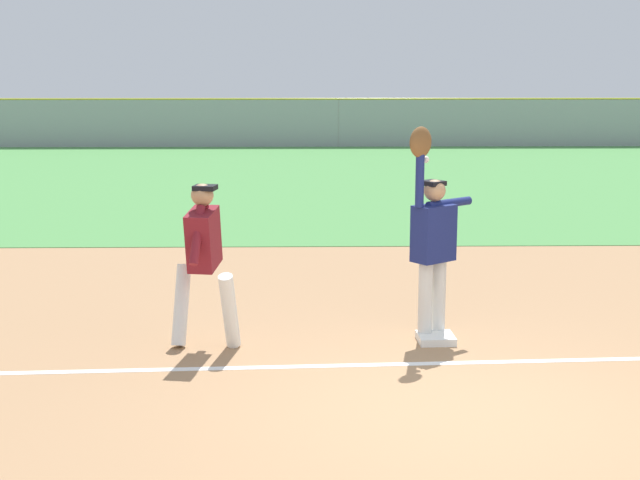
{
  "coord_description": "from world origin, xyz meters",
  "views": [
    {
      "loc": [
        -1.27,
        -7.17,
        2.88
      ],
      "look_at": [
        -1.1,
        2.18,
        1.05
      ],
      "focal_mm": 49.96,
      "sensor_mm": 36.0,
      "label": 1
    }
  ],
  "objects_px": {
    "parked_car_red": "(216,122)",
    "parked_car_blue": "(520,122)",
    "fielder": "(432,236)",
    "runner": "(204,254)",
    "baseball": "(426,159)",
    "parked_car_white": "(371,123)",
    "first_base": "(436,338)"
  },
  "relations": [
    {
      "from": "runner",
      "to": "baseball",
      "type": "distance_m",
      "value": 2.48
    },
    {
      "from": "first_base",
      "to": "fielder",
      "type": "relative_size",
      "value": 0.17
    },
    {
      "from": "fielder",
      "to": "runner",
      "type": "relative_size",
      "value": 1.33
    },
    {
      "from": "first_base",
      "to": "runner",
      "type": "relative_size",
      "value": 0.22
    },
    {
      "from": "fielder",
      "to": "parked_car_white",
      "type": "height_order",
      "value": "fielder"
    },
    {
      "from": "first_base",
      "to": "parked_car_blue",
      "type": "height_order",
      "value": "parked_car_blue"
    },
    {
      "from": "fielder",
      "to": "baseball",
      "type": "relative_size",
      "value": 30.81
    },
    {
      "from": "runner",
      "to": "baseball",
      "type": "xyz_separation_m",
      "value": [
        2.29,
        0.25,
        0.94
      ]
    },
    {
      "from": "fielder",
      "to": "parked_car_white",
      "type": "bearing_deg",
      "value": -39.86
    },
    {
      "from": "parked_car_red",
      "to": "parked_car_white",
      "type": "height_order",
      "value": "same"
    },
    {
      "from": "first_base",
      "to": "parked_car_red",
      "type": "distance_m",
      "value": 27.28
    },
    {
      "from": "parked_car_white",
      "to": "parked_car_blue",
      "type": "distance_m",
      "value": 5.99
    },
    {
      "from": "parked_car_red",
      "to": "parked_car_white",
      "type": "xyz_separation_m",
      "value": [
        6.19,
        -0.46,
        0.0
      ]
    },
    {
      "from": "parked_car_blue",
      "to": "runner",
      "type": "bearing_deg",
      "value": -103.06
    },
    {
      "from": "fielder",
      "to": "parked_car_blue",
      "type": "bearing_deg",
      "value": -52.38
    },
    {
      "from": "parked_car_red",
      "to": "parked_car_blue",
      "type": "height_order",
      "value": "same"
    },
    {
      "from": "parked_car_white",
      "to": "fielder",
      "type": "bearing_deg",
      "value": -92.8
    },
    {
      "from": "fielder",
      "to": "parked_car_blue",
      "type": "height_order",
      "value": "fielder"
    },
    {
      "from": "parked_car_white",
      "to": "parked_car_red",
      "type": "bearing_deg",
      "value": 175.9
    },
    {
      "from": "fielder",
      "to": "parked_car_white",
      "type": "xyz_separation_m",
      "value": [
        1.34,
        26.24,
        -0.45
      ]
    },
    {
      "from": "first_base",
      "to": "parked_car_blue",
      "type": "relative_size",
      "value": 0.08
    },
    {
      "from": "runner",
      "to": "baseball",
      "type": "bearing_deg",
      "value": 15.71
    },
    {
      "from": "baseball",
      "to": "parked_car_white",
      "type": "relative_size",
      "value": 0.02
    },
    {
      "from": "parked_car_red",
      "to": "parked_car_blue",
      "type": "distance_m",
      "value": 12.17
    },
    {
      "from": "first_base",
      "to": "parked_car_blue",
      "type": "xyz_separation_m",
      "value": [
        7.29,
        26.65,
        0.63
      ]
    },
    {
      "from": "runner",
      "to": "parked_car_red",
      "type": "height_order",
      "value": "runner"
    },
    {
      "from": "first_base",
      "to": "runner",
      "type": "xyz_separation_m",
      "value": [
        -2.42,
        -0.14,
        0.96
      ]
    },
    {
      "from": "first_base",
      "to": "runner",
      "type": "distance_m",
      "value": 2.61
    },
    {
      "from": "first_base",
      "to": "parked_car_red",
      "type": "relative_size",
      "value": 0.08
    },
    {
      "from": "first_base",
      "to": "parked_car_blue",
      "type": "distance_m",
      "value": 27.64
    },
    {
      "from": "baseball",
      "to": "parked_car_blue",
      "type": "xyz_separation_m",
      "value": [
        7.42,
        26.54,
        -1.26
      ]
    },
    {
      "from": "first_base",
      "to": "baseball",
      "type": "xyz_separation_m",
      "value": [
        -0.14,
        0.11,
        1.89
      ]
    }
  ]
}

